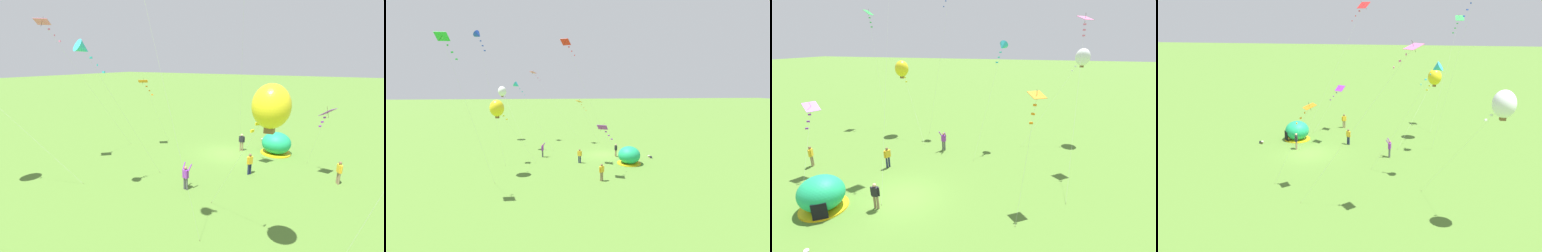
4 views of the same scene
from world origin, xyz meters
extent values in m
plane|color=#517A2D|center=(0.00, 0.00, 0.00)|extent=(300.00, 300.00, 0.00)
ellipsoid|color=#1EAD6B|center=(-4.18, -2.39, 1.05)|extent=(2.70, 2.60, 2.10)
cylinder|color=yellow|center=(-4.18, -2.39, 0.05)|extent=(2.81, 2.81, 0.10)
cube|color=black|center=(-3.42, -3.42, 0.55)|extent=(0.71, 0.57, 1.10)
cylinder|color=black|center=(-2.19, -5.88, 0.17)|extent=(0.35, 0.39, 0.22)
sphere|color=tan|center=(-2.06, -5.65, 0.20)|extent=(0.19, 0.19, 0.19)
cylinder|color=white|center=(-2.06, -5.65, 0.29)|extent=(0.24, 0.24, 0.06)
cylinder|color=tan|center=(-2.21, -5.73, 0.09)|extent=(0.07, 0.07, 0.17)
cylinder|color=tan|center=(-2.04, -5.83, 0.09)|extent=(0.07, 0.07, 0.17)
cylinder|color=navy|center=(-2.31, -5.94, 0.07)|extent=(0.09, 0.09, 0.13)
cylinder|color=navy|center=(-2.18, -6.02, 0.07)|extent=(0.09, 0.09, 0.13)
cylinder|color=#1E2347|center=(-3.43, 3.42, 0.44)|extent=(0.15, 0.15, 0.88)
cylinder|color=#1E2347|center=(-3.33, 3.59, 0.44)|extent=(0.15, 0.15, 0.88)
cube|color=gold|center=(-3.38, 3.50, 1.18)|extent=(0.40, 0.45, 0.60)
sphere|color=brown|center=(-3.38, 3.50, 1.61)|extent=(0.22, 0.22, 0.22)
cylinder|color=gold|center=(-3.51, 3.29, 1.18)|extent=(0.09, 0.09, 0.58)
cylinder|color=gold|center=(-3.25, 3.71, 1.18)|extent=(0.09, 0.09, 0.58)
cylinder|color=#4C4C51|center=(-0.17, 8.06, 0.44)|extent=(0.15, 0.15, 0.88)
cylinder|color=#4C4C51|center=(-0.37, 8.09, 0.44)|extent=(0.15, 0.15, 0.88)
cube|color=purple|center=(-0.27, 8.07, 1.18)|extent=(0.41, 0.30, 0.60)
sphere|color=#9E7051|center=(-0.27, 8.07, 1.61)|extent=(0.22, 0.22, 0.22)
cylinder|color=purple|center=(-0.03, 7.88, 1.64)|extent=(0.09, 0.38, 0.50)
cylinder|color=purple|center=(-0.55, 7.97, 1.64)|extent=(0.21, 0.39, 0.50)
cylinder|color=#8C7251|center=(-0.93, -1.52, 0.44)|extent=(0.15, 0.15, 0.88)
cylinder|color=#8C7251|center=(-1.13, -1.55, 0.44)|extent=(0.15, 0.15, 0.88)
cube|color=black|center=(-1.03, -1.53, 1.18)|extent=(0.40, 0.28, 0.60)
sphere|color=tan|center=(-1.03, -1.53, 1.61)|extent=(0.22, 0.22, 0.22)
cylinder|color=black|center=(-0.79, -1.51, 1.18)|extent=(0.09, 0.09, 0.58)
cylinder|color=black|center=(-1.28, -1.56, 1.18)|extent=(0.09, 0.09, 0.58)
cylinder|color=#8C7251|center=(-9.51, 2.04, 0.44)|extent=(0.15, 0.15, 0.88)
cylinder|color=#8C7251|center=(-9.43, 1.86, 0.44)|extent=(0.15, 0.15, 0.88)
cube|color=gold|center=(-9.47, 1.95, 1.18)|extent=(0.38, 0.45, 0.60)
sphere|color=brown|center=(-9.47, 1.95, 1.61)|extent=(0.22, 0.22, 0.22)
cylinder|color=gold|center=(-9.58, 2.18, 1.18)|extent=(0.09, 0.09, 0.58)
cylinder|color=gold|center=(-9.36, 1.73, 1.18)|extent=(0.09, 0.09, 0.58)
cylinder|color=silver|center=(9.21, 13.09, 4.17)|extent=(5.07, 4.22, 8.34)
cylinder|color=brown|center=(6.68, 10.98, 0.03)|extent=(0.03, 0.03, 0.06)
cylinder|color=silver|center=(-7.67, 0.23, 2.57)|extent=(1.16, 2.98, 5.15)
cylinder|color=brown|center=(-7.10, -1.26, 0.03)|extent=(0.03, 0.03, 0.06)
cube|color=purple|center=(-8.25, 1.71, 5.15)|extent=(1.15, 1.23, 0.58)
cylinder|color=#332314|center=(-8.25, 1.71, 5.16)|extent=(0.20, 0.48, 0.73)
cube|color=purple|center=(-8.09, 1.31, 4.66)|extent=(0.19, 0.18, 0.12)
cube|color=purple|center=(-7.96, 0.97, 4.24)|extent=(0.20, 0.16, 0.12)
cube|color=purple|center=(-7.83, 0.64, 3.83)|extent=(0.19, 0.17, 0.12)
cylinder|color=silver|center=(3.66, 9.19, 4.68)|extent=(1.39, 5.05, 9.35)
cylinder|color=brown|center=(2.97, 6.66, 0.03)|extent=(0.03, 0.03, 0.06)
cone|color=#33B7D1|center=(4.35, 11.71, 9.35)|extent=(1.05, 1.19, 1.05)
cube|color=#33B7D1|center=(4.24, 11.30, 8.85)|extent=(0.21, 0.08, 0.12)
cube|color=#33B7D1|center=(4.14, 10.95, 8.42)|extent=(0.20, 0.17, 0.12)
cube|color=#33B7D1|center=(4.05, 10.61, 7.99)|extent=(0.20, 0.06, 0.12)
cylinder|color=silver|center=(-1.88, 1.95, 7.11)|extent=(1.88, 6.28, 14.22)
cylinder|color=brown|center=(-0.95, -1.19, 0.03)|extent=(0.03, 0.03, 0.06)
cylinder|color=silver|center=(7.52, 0.81, 3.39)|extent=(0.54, 3.30, 6.78)
cylinder|color=brown|center=(7.26, -0.84, 0.03)|extent=(0.03, 0.03, 0.06)
cube|color=orange|center=(7.79, 2.46, 6.78)|extent=(1.19, 1.18, 0.32)
cylinder|color=#332314|center=(7.79, 2.46, 6.79)|extent=(0.06, 0.25, 0.65)
cube|color=orange|center=(7.72, 2.05, 6.26)|extent=(0.21, 0.08, 0.12)
cube|color=orange|center=(7.67, 1.70, 5.81)|extent=(0.21, 0.12, 0.12)
cube|color=orange|center=(7.61, 1.35, 5.37)|extent=(0.21, 0.09, 0.12)
cylinder|color=silver|center=(10.46, 6.03, 5.73)|extent=(0.69, 7.68, 11.47)
cylinder|color=brown|center=(10.12, 2.20, 0.03)|extent=(0.03, 0.03, 0.06)
cube|color=pink|center=(10.80, 9.87, 11.46)|extent=(1.30, 1.29, 0.35)
cylinder|color=#332314|center=(10.80, 9.87, 11.47)|extent=(0.04, 0.28, 0.71)
cube|color=pink|center=(10.76, 9.44, 10.98)|extent=(0.20, 0.07, 0.12)
cube|color=pink|center=(10.73, 9.08, 10.57)|extent=(0.21, 0.14, 0.12)
cube|color=pink|center=(10.69, 8.71, 10.17)|extent=(0.20, 0.06, 0.12)
cylinder|color=silver|center=(-2.68, 13.64, 7.49)|extent=(1.79, 2.74, 14.98)
cylinder|color=brown|center=(-3.57, 12.28, 0.03)|extent=(0.03, 0.03, 0.06)
cylinder|color=silver|center=(-4.54, 10.54, 3.50)|extent=(3.98, 3.55, 7.01)
cylinder|color=brown|center=(-2.56, 8.77, 0.03)|extent=(0.03, 0.03, 0.06)
ellipsoid|color=yellow|center=(-6.53, 12.31, 7.01)|extent=(1.44, 1.44, 1.71)
cube|color=brown|center=(-6.53, 12.31, 6.11)|extent=(0.36, 0.36, 0.26)
cube|color=yellow|center=(-6.20, 12.02, 6.54)|extent=(0.20, 0.16, 0.12)
cube|color=yellow|center=(-5.93, 11.78, 6.15)|extent=(0.18, 0.18, 0.12)
cube|color=yellow|center=(-5.66, 11.53, 5.75)|extent=(0.13, 0.21, 0.12)
camera|label=1|loc=(-8.56, 21.99, 8.62)|focal=24.00mm
camera|label=2|loc=(-33.27, 6.59, 9.28)|focal=24.00mm
camera|label=3|loc=(7.84, -12.89, 9.65)|focal=24.00mm
camera|label=4|loc=(34.00, 9.76, 13.20)|focal=35.00mm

